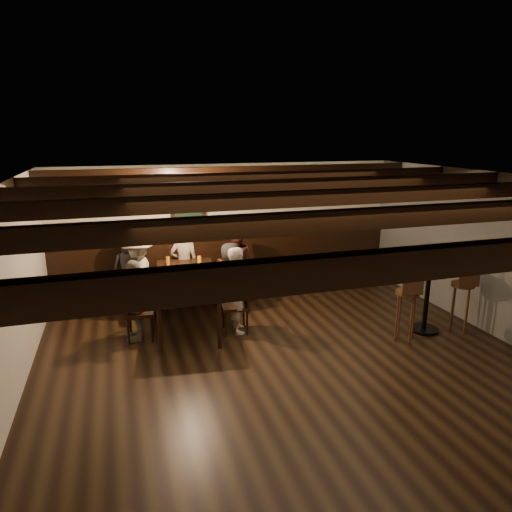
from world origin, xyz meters
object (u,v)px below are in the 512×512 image
object	(u,v)px
person_bench_right	(235,264)
person_left_near	(139,276)
chair_right_near	(229,294)
chair_right_far	(236,315)
person_bench_left	(132,270)
high_top_table	(428,287)
person_right_near	(230,277)
bar_stool_right	(460,306)
chair_left_near	(142,299)
person_left_far	(135,300)
dining_table	(186,280)
chair_left_far	(139,321)
person_right_far	(238,290)
bar_stool_left	(406,315)
person_bench_centre	(184,264)

from	to	relation	value
person_bench_right	person_left_near	distance (m)	1.71
chair_right_near	chair_right_far	xyz separation A→B (m)	(-0.11, -0.89, -0.02)
person_bench_left	high_top_table	world-z (taller)	person_bench_left
person_bench_right	person_left_near	size ratio (longest dim) A/B	0.98
person_bench_right	person_right_near	bearing A→B (deg)	71.57
bar_stool_right	chair_left_near	bearing A→B (deg)	171.08
person_bench_left	high_top_table	bearing A→B (deg)	157.44
person_right_near	high_top_table	bearing A→B (deg)	-116.54
person_left_far	dining_table	bearing A→B (deg)	120.96
chair_right_near	high_top_table	distance (m)	3.19
person_left_near	bar_stool_right	xyz separation A→B (m)	(4.62, -2.05, -0.29)
chair_left_far	person_right_far	bearing A→B (deg)	90.00
high_top_table	bar_stool_left	xyz separation A→B (m)	(-0.50, -0.21, -0.30)
person_right_near	chair_right_far	bearing A→B (deg)	177.98
person_bench_right	person_right_near	xyz separation A→B (m)	(-0.20, -0.43, -0.09)
dining_table	person_left_near	xyz separation A→B (m)	(-0.69, 0.53, -0.02)
person_bench_left	person_left_near	xyz separation A→B (m)	(0.10, -0.46, 0.03)
chair_right_near	person_bench_left	size ratio (longest dim) A/B	0.71
person_bench_left	person_bench_right	world-z (taller)	person_bench_right
chair_left_far	person_bench_left	size ratio (longest dim) A/B	0.66
person_bench_right	bar_stool_left	xyz separation A→B (m)	(1.93, -2.36, -0.28)
high_top_table	dining_table	bearing A→B (deg)	158.34
person_bench_centre	person_left_near	xyz separation A→B (m)	(-0.81, -0.51, 0.01)
person_bench_left	person_right_far	bearing A→B (deg)	140.71
dining_table	chair_right_near	xyz separation A→B (m)	(0.77, 0.36, -0.43)
chair_left_near	chair_right_far	distance (m)	1.70
chair_left_far	person_bench_left	distance (m)	1.42
person_left_far	bar_stool_left	xyz separation A→B (m)	(3.72, -1.21, -0.20)
chair_right_near	person_left_near	xyz separation A→B (m)	(-1.46, 0.17, 0.41)
dining_table	chair_right_far	world-z (taller)	chair_right_far
chair_left_far	person_bench_centre	distance (m)	1.71
person_bench_centre	bar_stool_right	bearing A→B (deg)	152.72
person_right_near	high_top_table	xyz separation A→B (m)	(2.63, -1.72, 0.11)
person_bench_centre	person_left_far	size ratio (longest dim) A/B	1.12
chair_right_near	person_left_far	world-z (taller)	person_left_far
person_bench_centre	person_right_near	size ratio (longest dim) A/B	1.15
person_left_near	person_right_far	distance (m)	1.75
person_bench_centre	person_left_far	xyz separation A→B (m)	(-0.92, -1.40, -0.08)
person_left_far	person_right_near	world-z (taller)	person_left_far
high_top_table	person_left_near	bearing A→B (deg)	155.29
dining_table	chair_left_far	bearing A→B (deg)	-147.95
chair_right_far	person_right_far	world-z (taller)	person_right_far
person_bench_right	person_left_far	world-z (taller)	person_bench_right
chair_right_near	person_right_far	world-z (taller)	person_right_far
chair_left_far	high_top_table	size ratio (longest dim) A/B	0.83
bar_stool_right	person_left_near	bearing A→B (deg)	171.18
chair_left_far	person_right_near	distance (m)	1.75
person_bench_left	bar_stool_right	size ratio (longest dim) A/B	1.24
chair_right_far	person_left_near	size ratio (longest dim) A/B	0.63
chair_left_near	high_top_table	distance (m)	4.52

